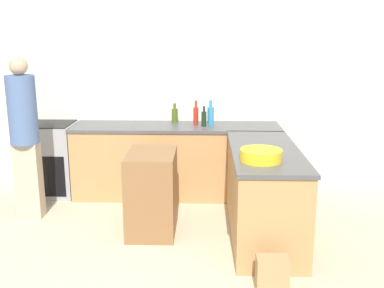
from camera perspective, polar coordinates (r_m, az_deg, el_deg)
The scene contains 13 objects.
ground_plane at distance 4.03m, azimuth -3.94°, elevation -17.09°, with size 14.00×14.00×0.00m, color beige.
wall_back at distance 6.01m, azimuth -1.83°, elevation 6.94°, with size 8.00×0.06×2.70m.
counter_back at distance 5.84m, azimuth -1.97°, elevation -2.11°, with size 2.65×0.68×0.93m.
counter_peninsula at distance 4.74m, azimuth 9.07°, elevation -6.10°, with size 0.69×1.75×0.93m.
range_oven at distance 6.18m, azimuth -17.55°, elevation -1.82°, with size 0.67×0.63×0.95m.
island_table at distance 4.80m, azimuth -5.12°, elevation -6.14°, with size 0.50×0.70×0.87m.
mixing_bowl at distance 4.15m, azimuth 8.76°, elevation -1.41°, with size 0.38×0.38×0.11m.
olive_oil_bottle at distance 5.89m, azimuth -2.21°, elevation 3.70°, with size 0.08×0.08×0.25m.
dish_soap_bottle at distance 5.73m, azimuth 2.38°, elevation 3.68°, with size 0.08×0.08×0.32m.
hot_sauce_bottle at distance 5.73m, azimuth 0.49°, elevation 3.67°, with size 0.07×0.07×0.31m.
wine_bottle_dark at distance 5.66m, azimuth 1.52°, elevation 3.28°, with size 0.06×0.06×0.26m.
person_by_range at distance 5.32m, azimuth -20.52°, elevation 1.44°, with size 0.31×0.31×1.83m.
paper_bag at distance 3.88m, azimuth 10.13°, elevation -16.01°, with size 0.26×0.17×0.30m.
Camera 1 is at (0.37, -3.44, 2.06)m, focal length 42.00 mm.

